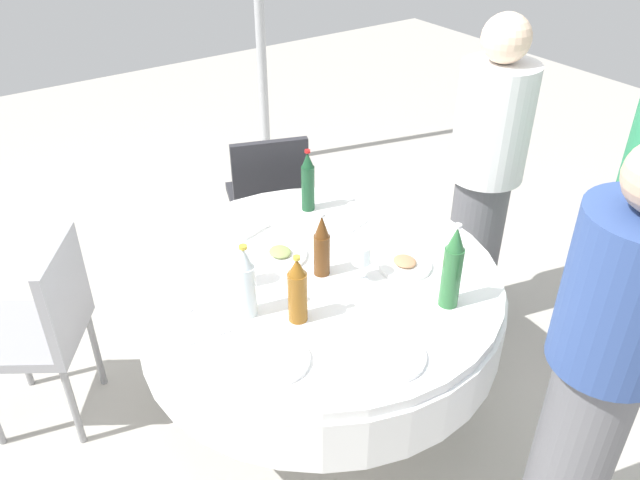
# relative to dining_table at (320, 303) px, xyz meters

# --- Properties ---
(ground_plane) EXTENTS (10.00, 10.00, 0.00)m
(ground_plane) POSITION_rel_dining_table_xyz_m (0.00, 0.00, -0.59)
(ground_plane) COLOR #B7B2A8
(dining_table) EXTENTS (1.44, 1.44, 0.74)m
(dining_table) POSITION_rel_dining_table_xyz_m (0.00, 0.00, 0.00)
(dining_table) COLOR white
(dining_table) RESTS_ON ground_plane
(bottle_amber_right) EXTENTS (0.07, 0.07, 0.27)m
(bottle_amber_right) POSITION_rel_dining_table_xyz_m (-0.18, 0.22, 0.27)
(bottle_amber_right) COLOR #8C5619
(bottle_amber_right) RESTS_ON dining_table
(bottle_dark_green_front) EXTENTS (0.06, 0.06, 0.29)m
(bottle_dark_green_front) POSITION_rel_dining_table_xyz_m (0.44, -0.24, 0.28)
(bottle_dark_green_front) COLOR #194728
(bottle_dark_green_front) RESTS_ON dining_table
(bottle_clear_outer) EXTENTS (0.07, 0.07, 0.29)m
(bottle_clear_outer) POSITION_rel_dining_table_xyz_m (-0.05, 0.35, 0.28)
(bottle_clear_outer) COLOR silver
(bottle_clear_outer) RESTS_ON dining_table
(bottle_green_south) EXTENTS (0.07, 0.07, 0.34)m
(bottle_green_south) POSITION_rel_dining_table_xyz_m (-0.42, -0.28, 0.31)
(bottle_green_south) COLOR #2D6B38
(bottle_green_south) RESTS_ON dining_table
(bottle_brown_west) EXTENTS (0.06, 0.06, 0.27)m
(bottle_brown_west) POSITION_rel_dining_table_xyz_m (-0.00, -0.01, 0.27)
(bottle_brown_west) COLOR #593314
(bottle_brown_west) RESTS_ON dining_table
(wine_glass_south) EXTENTS (0.07, 0.07, 0.15)m
(wine_glass_south) POSITION_rel_dining_table_xyz_m (-0.12, -0.11, 0.25)
(wine_glass_south) COLOR white
(wine_glass_south) RESTS_ON dining_table
(wine_glass_west) EXTENTS (0.07, 0.07, 0.15)m
(wine_glass_west) POSITION_rel_dining_table_xyz_m (0.11, 0.28, 0.25)
(wine_glass_west) COLOR white
(wine_glass_west) RESTS_ON dining_table
(plate_inner) EXTENTS (0.21, 0.21, 0.04)m
(plate_inner) POSITION_rel_dining_table_xyz_m (-0.15, -0.30, 0.16)
(plate_inner) COLOR white
(plate_inner) RESTS_ON dining_table
(plate_mid) EXTENTS (0.25, 0.25, 0.02)m
(plate_mid) POSITION_rel_dining_table_xyz_m (-0.51, 0.08, 0.16)
(plate_mid) COLOR white
(plate_mid) RESTS_ON dining_table
(plate_far) EXTENTS (0.21, 0.21, 0.04)m
(plate_far) POSITION_rel_dining_table_xyz_m (0.18, 0.07, 0.16)
(plate_far) COLOR white
(plate_far) RESTS_ON dining_table
(plate_left) EXTENTS (0.23, 0.23, 0.02)m
(plate_left) POSITION_rel_dining_table_xyz_m (-0.32, 0.40, 0.16)
(plate_left) COLOR white
(plate_left) RESTS_ON dining_table
(knife_front) EXTENTS (0.03, 0.18, 0.00)m
(knife_front) POSITION_rel_dining_table_xyz_m (-0.09, 0.51, 0.15)
(knife_front) COLOR silver
(knife_front) RESTS_ON dining_table
(knife_outer) EXTENTS (0.06, 0.18, 0.00)m
(knife_outer) POSITION_rel_dining_table_xyz_m (0.20, -0.36, 0.15)
(knife_outer) COLOR silver
(knife_outer) RESTS_ON dining_table
(knife_south) EXTENTS (0.17, 0.10, 0.00)m
(knife_south) POSITION_rel_dining_table_xyz_m (0.15, 0.55, 0.15)
(knife_south) COLOR silver
(knife_south) RESTS_ON dining_table
(folded_napkin) EXTENTS (0.18, 0.18, 0.02)m
(folded_napkin) POSITION_rel_dining_table_xyz_m (0.46, 0.08, 0.16)
(folded_napkin) COLOR white
(folded_napkin) RESTS_ON dining_table
(person_right) EXTENTS (0.34, 0.34, 1.59)m
(person_right) POSITION_rel_dining_table_xyz_m (-0.99, -0.34, 0.23)
(person_right) COLOR slate
(person_right) RESTS_ON ground_plane
(person_front) EXTENTS (0.34, 0.34, 1.57)m
(person_front) POSITION_rel_dining_table_xyz_m (0.10, -1.00, 0.23)
(person_front) COLOR slate
(person_front) RESTS_ON ground_plane
(chair_north) EXTENTS (0.51, 0.51, 0.87)m
(chair_north) POSITION_rel_dining_table_xyz_m (1.02, -0.36, -0.07)
(chair_north) COLOR #2D2D33
(chair_north) RESTS_ON ground_plane
(chair_near) EXTENTS (0.55, 0.55, 0.87)m
(chair_near) POSITION_rel_dining_table_xyz_m (0.60, 0.93, -0.07)
(chair_near) COLOR #99999E
(chair_near) RESTS_ON ground_plane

